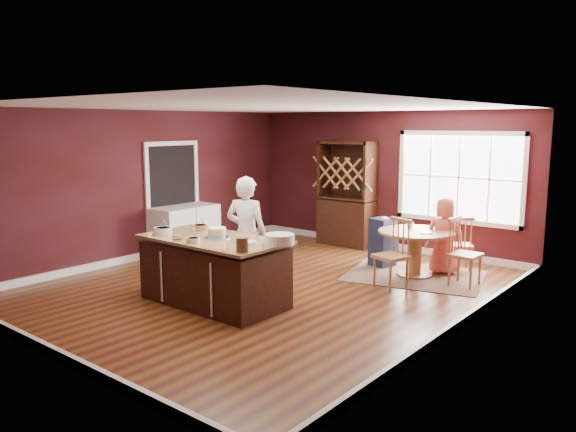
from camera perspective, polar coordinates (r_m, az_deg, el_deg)
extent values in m
plane|color=brown|center=(8.66, -1.82, -7.11)|extent=(7.00, 7.00, 0.00)
plane|color=white|center=(8.31, -1.92, 11.04)|extent=(7.00, 7.00, 0.00)
plane|color=#3F171F|center=(11.24, 9.91, 3.57)|extent=(6.00, 0.00, 6.00)
plane|color=#3F171F|center=(6.21, -23.54, -1.68)|extent=(6.00, 0.00, 6.00)
plane|color=#3F171F|center=(10.58, -14.26, 3.07)|extent=(0.00, 7.00, 7.00)
plane|color=#3F171F|center=(6.82, 17.53, -0.40)|extent=(0.00, 7.00, 7.00)
cube|color=black|center=(7.82, -7.50, -5.85)|extent=(1.98, 1.00, 0.83)
cube|color=tan|center=(7.71, -7.58, -2.36)|extent=(2.06, 1.08, 0.04)
cylinder|color=brown|center=(9.44, 12.72, -5.84)|extent=(0.56, 0.56, 0.04)
cylinder|color=brown|center=(9.35, 12.80, -3.86)|extent=(0.20, 0.20, 0.67)
cylinder|color=brown|center=(9.28, 12.88, -1.60)|extent=(1.21, 1.21, 0.04)
imported|color=silver|center=(8.23, -4.24, -1.88)|extent=(0.73, 0.60, 1.71)
cylinder|color=white|center=(8.06, -12.57, -1.50)|extent=(0.25, 0.25, 0.10)
cylinder|color=olive|center=(8.27, -8.94, -1.17)|extent=(0.22, 0.22, 0.08)
cylinder|color=white|center=(7.68, -11.14, -2.12)|extent=(0.16, 0.16, 0.06)
cylinder|color=white|center=(7.42, -9.60, -2.46)|extent=(0.18, 0.18, 0.07)
cylinder|color=silver|center=(7.39, -5.65, -2.09)|extent=(0.07, 0.07, 0.15)
cylinder|color=beige|center=(7.35, -4.16, -2.65)|extent=(0.27, 0.27, 0.02)
cylinder|color=white|center=(7.23, -0.86, -2.37)|extent=(0.39, 0.39, 0.13)
cylinder|color=brown|center=(6.81, -4.68, -2.93)|extent=(0.15, 0.15, 0.18)
cube|color=brown|center=(9.44, 12.72, -5.92)|extent=(2.45, 2.10, 0.01)
imported|color=#C14E43|center=(9.55, 15.61, -1.96)|extent=(0.74, 0.66, 1.28)
cylinder|color=beige|center=(9.11, 13.89, -1.66)|extent=(0.20, 0.20, 0.02)
imported|color=white|center=(9.54, 12.29, -0.87)|extent=(0.14, 0.14, 0.09)
cube|color=black|center=(11.42, 5.96, 2.27)|extent=(1.15, 0.48, 2.12)
cube|color=silver|center=(10.60, -11.69, -1.68)|extent=(0.64, 0.62, 0.92)
cube|color=white|center=(11.01, -9.12, -1.20)|extent=(0.64, 0.62, 0.92)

